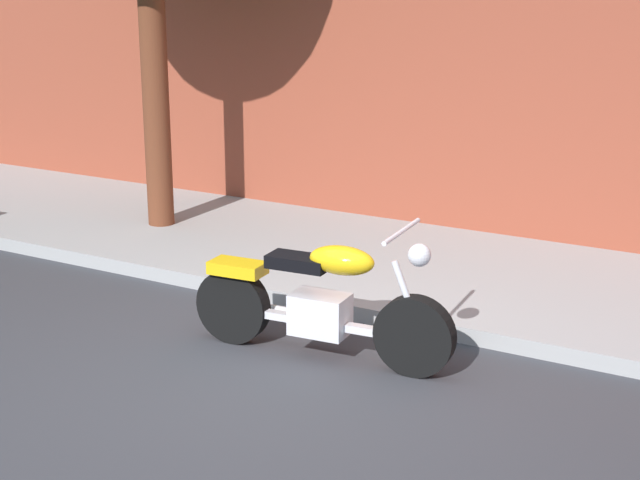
# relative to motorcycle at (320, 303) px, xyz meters

# --- Properties ---
(ground_plane) EXTENTS (60.00, 60.00, 0.00)m
(ground_plane) POSITION_rel_motorcycle_xyz_m (-0.09, -0.63, -0.44)
(ground_plane) COLOR #38383D
(sidewalk) EXTENTS (22.34, 2.79, 0.14)m
(sidewalk) POSITION_rel_motorcycle_xyz_m (-0.09, 2.20, -0.37)
(sidewalk) COLOR #A0A0A0
(sidewalk) RESTS_ON ground
(motorcycle) EXTENTS (2.16, 0.70, 1.11)m
(motorcycle) POSITION_rel_motorcycle_xyz_m (0.00, 0.00, 0.00)
(motorcycle) COLOR black
(motorcycle) RESTS_ON ground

